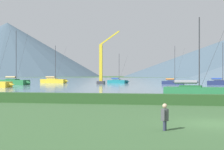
{
  "coord_description": "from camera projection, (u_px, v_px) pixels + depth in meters",
  "views": [
    {
      "loc": [
        -2.34,
        -18.27,
        2.59
      ],
      "look_at": [
        -15.75,
        58.14,
        2.47
      ],
      "focal_mm": 53.94,
      "sensor_mm": 36.0,
      "label": 1
    }
  ],
  "objects": [
    {
      "name": "person_seated_viewer",
      "position": [
        165.0,
        116.0,
        15.53
      ],
      "size": [
        0.36,
        0.57,
        1.25
      ],
      "rotation": [
        0.0,
        0.0,
        -0.12
      ],
      "color": "#2D3347",
      "rests_on": "ground_plane"
    },
    {
      "name": "sailboat_slip_1",
      "position": [
        173.0,
        82.0,
        88.16
      ],
      "size": [
        6.65,
        2.84,
        10.08
      ],
      "rotation": [
        0.0,
        0.0,
        -0.17
      ],
      "color": "navy",
      "rests_on": "harbor_water"
    },
    {
      "name": "distant_hill_west_ridge",
      "position": [
        7.0,
        50.0,
        452.26
      ],
      "size": [
        251.83,
        251.83,
        72.4
      ],
      "primitive_type": "cone",
      "color": "#425666",
      "rests_on": "ground_plane"
    },
    {
      "name": "sailboat_slip_9",
      "position": [
        221.0,
        82.0,
        83.0
      ],
      "size": [
        7.51,
        2.84,
        10.5
      ],
      "rotation": [
        0.0,
        0.0,
        -0.1
      ],
      "color": "navy",
      "rests_on": "harbor_water"
    },
    {
      "name": "sailboat_slip_3",
      "position": [
        118.0,
        81.0,
        99.42
      ],
      "size": [
        6.9,
        3.33,
        8.69
      ],
      "rotation": [
        0.0,
        0.0,
        -0.24
      ],
      "color": "#19707A",
      "rests_on": "harbor_water"
    },
    {
      "name": "sailboat_slip_10",
      "position": [
        195.0,
        91.0,
        39.94
      ],
      "size": [
        8.19,
        3.34,
        9.37
      ],
      "rotation": [
        0.0,
        0.0,
        -0.14
      ],
      "color": "#236B38",
      "rests_on": "harbor_water"
    },
    {
      "name": "dock_crane",
      "position": [
        102.0,
        67.0,
        91.3
      ],
      "size": [
        6.14,
        2.0,
        14.43
      ],
      "color": "#333338",
      "rests_on": "ground_plane"
    },
    {
      "name": "hedge_line",
      "position": [
        199.0,
        100.0,
        28.43
      ],
      "size": [
        80.0,
        1.2,
        0.9
      ],
      "primitive_type": "cube",
      "color": "#284C23",
      "rests_on": "ground_plane"
    },
    {
      "name": "ground_plane",
      "position": [
        216.0,
        124.0,
        17.6
      ],
      "size": [
        1000.0,
        1000.0,
        0.0
      ],
      "primitive_type": "plane",
      "color": "#385B33"
    },
    {
      "name": "sailboat_slip_2",
      "position": [
        14.0,
        82.0,
        84.04
      ],
      "size": [
        9.33,
        4.62,
        13.55
      ],
      "rotation": [
        0.0,
        0.0,
        -0.26
      ],
      "color": "#236B38",
      "rests_on": "harbor_water"
    },
    {
      "name": "sailboat_slip_8",
      "position": [
        54.0,
        81.0,
        101.1
      ],
      "size": [
        8.84,
        3.27,
        11.28
      ],
      "rotation": [
        0.0,
        0.0,
        -0.09
      ],
      "color": "gold",
      "rests_on": "harbor_water"
    },
    {
      "name": "harbor_water",
      "position": [
        176.0,
        80.0,
        152.53
      ],
      "size": [
        320.0,
        246.0,
        0.0
      ],
      "primitive_type": "cube",
      "color": "slate",
      "rests_on": "ground_plane"
    }
  ]
}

